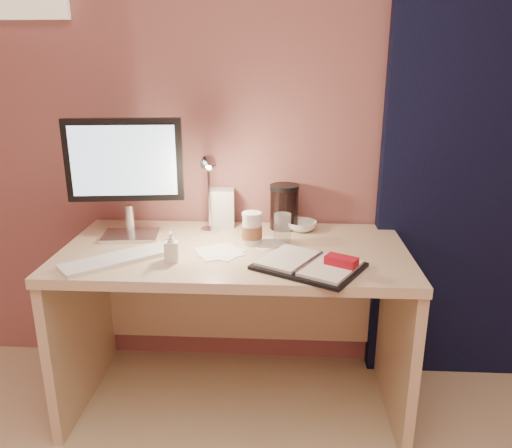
# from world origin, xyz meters

# --- Properties ---
(room) EXTENTS (3.50, 3.50, 3.50)m
(room) POSITION_xyz_m (0.95, 1.69, 1.14)
(room) COLOR #C6B28E
(room) RESTS_ON ground
(desk) EXTENTS (1.40, 0.70, 0.73)m
(desk) POSITION_xyz_m (0.00, 1.45, 0.50)
(desk) COLOR #C5B18B
(desk) RESTS_ON ground
(monitor) EXTENTS (0.48, 0.20, 0.51)m
(monitor) POSITION_xyz_m (-0.46, 1.48, 1.03)
(monitor) COLOR silver
(monitor) RESTS_ON desk
(keyboard) EXTENTS (0.40, 0.37, 0.02)m
(keyboard) POSITION_xyz_m (-0.43, 1.21, 0.74)
(keyboard) COLOR silver
(keyboard) RESTS_ON desk
(planner) EXTENTS (0.45, 0.41, 0.06)m
(planner) POSITION_xyz_m (0.30, 1.19, 0.74)
(planner) COLOR black
(planner) RESTS_ON desk
(paper_a) EXTENTS (0.18, 0.18, 0.00)m
(paper_a) POSITION_xyz_m (0.13, 1.44, 0.73)
(paper_a) COLOR silver
(paper_a) RESTS_ON desk
(paper_b) EXTENTS (0.19, 0.19, 0.00)m
(paper_b) POSITION_xyz_m (-0.04, 1.32, 0.73)
(paper_b) COLOR silver
(paper_b) RESTS_ON desk
(paper_c) EXTENTS (0.22, 0.22, 0.00)m
(paper_c) POSITION_xyz_m (-0.06, 1.33, 0.73)
(paper_c) COLOR silver
(paper_c) RESTS_ON desk
(coffee_cup) EXTENTS (0.08, 0.08, 0.14)m
(coffee_cup) POSITION_xyz_m (0.07, 1.43, 0.79)
(coffee_cup) COLOR silver
(coffee_cup) RESTS_ON desk
(clear_cup) EXTENTS (0.07, 0.07, 0.12)m
(clear_cup) POSITION_xyz_m (0.19, 1.46, 0.79)
(clear_cup) COLOR white
(clear_cup) RESTS_ON desk
(bowl) EXTENTS (0.16, 0.16, 0.04)m
(bowl) POSITION_xyz_m (0.28, 1.62, 0.75)
(bowl) COLOR white
(bowl) RESTS_ON desk
(lotion_bottle) EXTENTS (0.06, 0.06, 0.11)m
(lotion_bottle) POSITION_xyz_m (-0.22, 1.23, 0.79)
(lotion_bottle) COLOR silver
(lotion_bottle) RESTS_ON desk
(dark_jar) EXTENTS (0.13, 0.13, 0.18)m
(dark_jar) POSITION_xyz_m (0.20, 1.65, 0.82)
(dark_jar) COLOR black
(dark_jar) RESTS_ON desk
(product_box) EXTENTS (0.12, 0.10, 0.17)m
(product_box) POSITION_xyz_m (-0.09, 1.67, 0.82)
(product_box) COLOR beige
(product_box) RESTS_ON desk
(desk_lamp) EXTENTS (0.10, 0.23, 0.36)m
(desk_lamp) POSITION_xyz_m (-0.14, 1.50, 0.96)
(desk_lamp) COLOR silver
(desk_lamp) RESTS_ON desk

